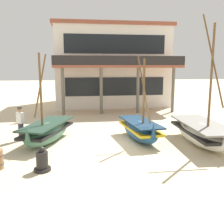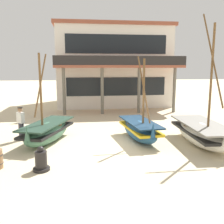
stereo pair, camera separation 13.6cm
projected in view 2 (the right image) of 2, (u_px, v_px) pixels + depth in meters
The scene contains 7 objects.
ground_plane at pixel (115, 145), 12.01m from camera, with size 120.00×120.00×0.00m, color beige.
fishing_boat_near_left at pixel (47, 131), 12.37m from camera, with size 2.51×3.95×4.24m.
fishing_boat_centre_large at pixel (202, 133), 11.97m from camera, with size 1.88×4.52×6.01m.
fishing_boat_far_right at pixel (140, 129), 12.71m from camera, with size 1.58×3.56×4.14m.
fisherman_by_hull at pixel (21, 124), 12.65m from camera, with size 0.42×0.40×1.68m.
capstan_winch at pixel (41, 161), 9.00m from camera, with size 0.60×0.60×0.89m.
harbor_building_main at pixel (111, 66), 24.90m from camera, with size 10.57×9.50×7.40m.
Camera 2 is at (-1.69, -11.43, 3.63)m, focal length 40.91 mm.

